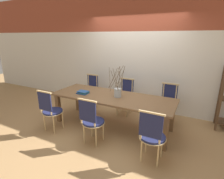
# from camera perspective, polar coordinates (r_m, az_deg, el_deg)

# --- Properties ---
(ground_plane) EXTENTS (16.00, 16.00, 0.00)m
(ground_plane) POSITION_cam_1_polar(r_m,az_deg,el_deg) (4.11, 0.00, -11.67)
(ground_plane) COLOR #A87F51
(wall_rear) EXTENTS (12.00, 0.06, 3.20)m
(wall_rear) POSITION_cam_1_polar(r_m,az_deg,el_deg) (4.82, 7.29, 12.45)
(wall_rear) COLOR silver
(wall_rear) RESTS_ON ground_plane
(dining_table) EXTENTS (2.70, 0.96, 0.72)m
(dining_table) POSITION_cam_1_polar(r_m,az_deg,el_deg) (3.85, 0.00, -3.32)
(dining_table) COLOR brown
(dining_table) RESTS_ON ground_plane
(chair_near_leftend) EXTENTS (0.44, 0.44, 0.93)m
(chair_near_leftend) POSITION_cam_1_polar(r_m,az_deg,el_deg) (3.93, -19.39, -6.15)
(chair_near_leftend) COLOR #1E234C
(chair_near_leftend) RESTS_ON ground_plane
(chair_near_left) EXTENTS (0.44, 0.44, 0.93)m
(chair_near_left) POSITION_cam_1_polar(r_m,az_deg,el_deg) (3.31, -6.60, -9.76)
(chair_near_left) COLOR #1E234C
(chair_near_left) RESTS_ON ground_plane
(chair_near_center) EXTENTS (0.44, 0.44, 0.93)m
(chair_near_center) POSITION_cam_1_polar(r_m,az_deg,el_deg) (2.90, 12.93, -14.20)
(chair_near_center) COLOR #1E234C
(chair_near_center) RESTS_ON ground_plane
(chair_far_leftend) EXTENTS (0.44, 0.44, 0.93)m
(chair_far_leftend) POSITION_cam_1_polar(r_m,az_deg,el_deg) (5.05, -7.01, -0.15)
(chair_far_leftend) COLOR #1E234C
(chair_far_leftend) RESTS_ON ground_plane
(chair_far_left) EXTENTS (0.44, 0.44, 0.93)m
(chair_far_left) POSITION_cam_1_polar(r_m,az_deg,el_deg) (4.56, 4.27, -1.98)
(chair_far_left) COLOR #1E234C
(chair_far_left) RESTS_ON ground_plane
(chair_far_center) EXTENTS (0.44, 0.44, 0.93)m
(chair_far_center) POSITION_cam_1_polar(r_m,az_deg,el_deg) (4.29, 17.77, -4.06)
(chair_far_center) COLOR #1E234C
(chair_far_center) RESTS_ON ground_plane
(vase_centerpiece) EXTENTS (0.39, 0.44, 0.68)m
(vase_centerpiece) POSITION_cam_1_polar(r_m,az_deg,el_deg) (3.74, 1.85, -0.73)
(vase_centerpiece) COLOR #B2BCC1
(vase_centerpiece) RESTS_ON dining_table
(book_stack) EXTENTS (0.26, 0.21, 0.06)m
(book_stack) POSITION_cam_1_polar(r_m,az_deg,el_deg) (4.03, -9.43, -0.94)
(book_stack) COLOR #234C8C
(book_stack) RESTS_ON dining_table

